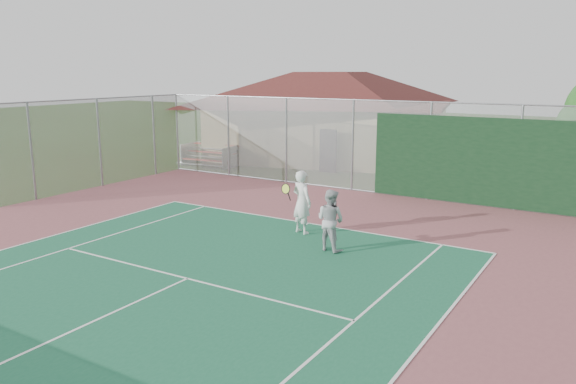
# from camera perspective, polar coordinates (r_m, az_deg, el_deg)

# --- Properties ---
(back_fence) EXTENTS (20.08, 0.11, 3.53)m
(back_fence) POSITION_cam_1_polar(r_m,az_deg,el_deg) (20.60, 14.40, 3.73)
(back_fence) COLOR gray
(back_fence) RESTS_ON ground
(side_fence_left) EXTENTS (0.08, 9.00, 3.50)m
(side_fence_left) POSITION_cam_1_polar(r_m,az_deg,el_deg) (23.72, -18.59, 4.76)
(side_fence_left) COLOR gray
(side_fence_left) RESTS_ON ground
(clubhouse) EXTENTS (13.97, 10.87, 5.36)m
(clubhouse) POSITION_cam_1_polar(r_m,az_deg,el_deg) (29.74, 4.34, 8.63)
(clubhouse) COLOR tan
(clubhouse) RESTS_ON ground
(bleachers) EXTENTS (2.85, 1.85, 1.02)m
(bleachers) POSITION_cam_1_polar(r_m,az_deg,el_deg) (27.88, -7.93, 3.80)
(bleachers) COLOR #B43929
(bleachers) RESTS_ON ground
(player_white_front) EXTENTS (0.90, 0.68, 1.82)m
(player_white_front) POSITION_cam_1_polar(r_m,az_deg,el_deg) (15.92, 1.39, -1.06)
(player_white_front) COLOR white
(player_white_front) RESTS_ON ground
(player_grey_back) EXTENTS (0.87, 0.73, 1.61)m
(player_grey_back) POSITION_cam_1_polar(r_m,az_deg,el_deg) (14.47, 4.33, -2.92)
(player_grey_back) COLOR #ACAFB1
(player_grey_back) RESTS_ON ground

